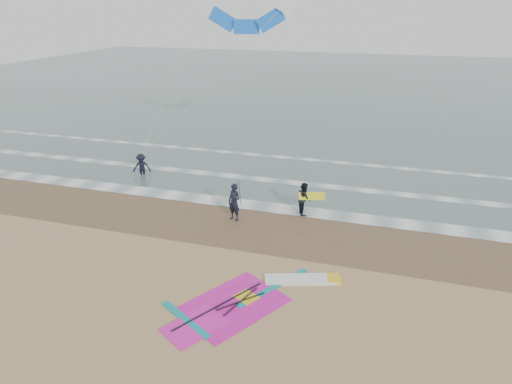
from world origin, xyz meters
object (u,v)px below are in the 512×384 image
(person_walking, at_px, (304,199))
(surf_kite, at_px, (246,14))
(windsurf_rig, at_px, (253,298))
(person_wading, at_px, (141,162))
(person_standing, at_px, (234,202))

(person_walking, xyz_separation_m, surf_kite, (-5.37, 7.33, 8.46))
(windsurf_rig, height_order, person_wading, person_wading)
(person_wading, bearing_deg, person_standing, -47.48)
(person_walking, bearing_deg, windsurf_rig, 153.77)
(person_wading, xyz_separation_m, surf_kite, (5.33, 4.70, 8.44))
(person_standing, bearing_deg, windsurf_rig, -43.56)
(person_wading, bearing_deg, surf_kite, 23.47)
(surf_kite, bearing_deg, person_standing, -75.98)
(windsurf_rig, distance_m, person_wading, 14.62)
(person_wading, bearing_deg, windsurf_rig, -62.64)
(windsurf_rig, distance_m, surf_kite, 18.31)
(person_standing, distance_m, person_walking, 3.54)
(person_wading, distance_m, surf_kite, 11.03)
(person_wading, height_order, surf_kite, surf_kite)
(windsurf_rig, height_order, person_standing, person_standing)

